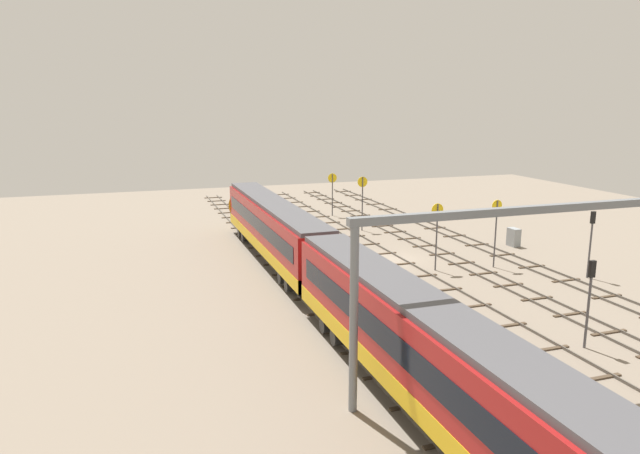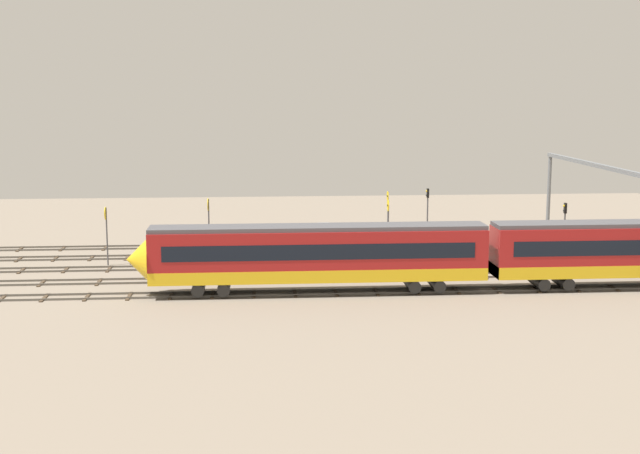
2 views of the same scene
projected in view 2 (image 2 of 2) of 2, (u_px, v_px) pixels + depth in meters
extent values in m
plane|color=gray|center=(343.00, 266.00, 71.56)|extent=(92.58, 92.58, 0.00)
cube|color=#59544C|center=(332.00, 243.00, 81.58)|extent=(76.58, 0.07, 0.16)
cube|color=#59544C|center=(333.00, 246.00, 80.17)|extent=(76.58, 0.07, 0.16)
cube|color=#473828|center=(628.00, 241.00, 83.05)|extent=(0.24, 2.40, 0.08)
cube|color=#473828|center=(590.00, 241.00, 82.76)|extent=(0.24, 2.40, 0.08)
cube|color=#473828|center=(551.00, 242.00, 82.47)|extent=(0.24, 2.40, 0.08)
cube|color=#473828|center=(512.00, 242.00, 82.18)|extent=(0.24, 2.40, 0.08)
cube|color=#473828|center=(472.00, 243.00, 81.89)|extent=(0.24, 2.40, 0.08)
cube|color=#473828|center=(433.00, 243.00, 81.60)|extent=(0.24, 2.40, 0.08)
cube|color=#473828|center=(393.00, 244.00, 81.32)|extent=(0.24, 2.40, 0.08)
cube|color=#473828|center=(353.00, 244.00, 81.03)|extent=(0.24, 2.40, 0.08)
cube|color=#473828|center=(312.00, 245.00, 80.74)|extent=(0.24, 2.40, 0.08)
cube|color=#473828|center=(271.00, 246.00, 80.45)|extent=(0.24, 2.40, 0.08)
cube|color=#473828|center=(230.00, 246.00, 80.16)|extent=(0.24, 2.40, 0.08)
cube|color=#473828|center=(189.00, 247.00, 79.87)|extent=(0.24, 2.40, 0.08)
cube|color=#473828|center=(147.00, 247.00, 79.58)|extent=(0.24, 2.40, 0.08)
cube|color=#473828|center=(105.00, 248.00, 79.29)|extent=(0.24, 2.40, 0.08)
cube|color=#473828|center=(63.00, 248.00, 79.01)|extent=(0.24, 2.40, 0.08)
cube|color=#473828|center=(20.00, 249.00, 78.72)|extent=(0.24, 2.40, 0.08)
cube|color=#59544C|center=(336.00, 252.00, 76.92)|extent=(76.58, 0.07, 0.16)
cube|color=#59544C|center=(338.00, 256.00, 75.51)|extent=(76.58, 0.07, 0.16)
cube|color=#473828|center=(638.00, 250.00, 78.30)|extent=(0.24, 2.40, 0.08)
cube|color=#473828|center=(606.00, 250.00, 78.07)|extent=(0.24, 2.40, 0.08)
cube|color=#473828|center=(573.00, 251.00, 77.84)|extent=(0.24, 2.40, 0.08)
cube|color=#473828|center=(540.00, 251.00, 77.60)|extent=(0.24, 2.40, 0.08)
cube|color=#473828|center=(506.00, 252.00, 77.37)|extent=(0.24, 2.40, 0.08)
cube|color=#473828|center=(473.00, 252.00, 77.14)|extent=(0.24, 2.40, 0.08)
cube|color=#473828|center=(439.00, 253.00, 76.91)|extent=(0.24, 2.40, 0.08)
cube|color=#473828|center=(405.00, 253.00, 76.68)|extent=(0.24, 2.40, 0.08)
cube|color=#473828|center=(371.00, 254.00, 76.45)|extent=(0.24, 2.40, 0.08)
cube|color=#473828|center=(337.00, 254.00, 76.22)|extent=(0.24, 2.40, 0.08)
cube|color=#473828|center=(303.00, 255.00, 75.99)|extent=(0.24, 2.40, 0.08)
cube|color=#473828|center=(268.00, 255.00, 75.76)|extent=(0.24, 2.40, 0.08)
cube|color=#473828|center=(233.00, 256.00, 75.53)|extent=(0.24, 2.40, 0.08)
cube|color=#473828|center=(198.00, 256.00, 75.30)|extent=(0.24, 2.40, 0.08)
cube|color=#473828|center=(163.00, 257.00, 75.06)|extent=(0.24, 2.40, 0.08)
cube|color=#473828|center=(127.00, 257.00, 74.83)|extent=(0.24, 2.40, 0.08)
cube|color=#473828|center=(91.00, 258.00, 74.60)|extent=(0.24, 2.40, 0.08)
cube|color=#473828|center=(55.00, 259.00, 74.37)|extent=(0.24, 2.40, 0.08)
cube|color=#473828|center=(19.00, 259.00, 74.14)|extent=(0.24, 2.40, 0.08)
cube|color=#59544C|center=(342.00, 263.00, 72.26)|extent=(76.58, 0.07, 0.16)
cube|color=#59544C|center=(343.00, 267.00, 70.84)|extent=(76.58, 0.07, 0.16)
cube|color=#473828|center=(607.00, 261.00, 73.26)|extent=(0.24, 2.40, 0.08)
cube|color=#473828|center=(567.00, 262.00, 73.00)|extent=(0.24, 2.40, 0.08)
cube|color=#473828|center=(527.00, 262.00, 72.74)|extent=(0.24, 2.40, 0.08)
cube|color=#473828|center=(486.00, 263.00, 72.47)|extent=(0.24, 2.40, 0.08)
cube|color=#473828|center=(446.00, 264.00, 72.21)|extent=(0.24, 2.40, 0.08)
cube|color=#473828|center=(405.00, 264.00, 71.95)|extent=(0.24, 2.40, 0.08)
cube|color=#473828|center=(363.00, 265.00, 71.69)|extent=(0.24, 2.40, 0.08)
cube|color=#473828|center=(322.00, 266.00, 71.42)|extent=(0.24, 2.40, 0.08)
cube|color=#473828|center=(280.00, 266.00, 71.16)|extent=(0.24, 2.40, 0.08)
cube|color=#473828|center=(238.00, 267.00, 70.90)|extent=(0.24, 2.40, 0.08)
cube|color=#473828|center=(195.00, 268.00, 70.64)|extent=(0.24, 2.40, 0.08)
cube|color=#473828|center=(152.00, 268.00, 70.37)|extent=(0.24, 2.40, 0.08)
cube|color=#473828|center=(109.00, 269.00, 70.11)|extent=(0.24, 2.40, 0.08)
cube|color=#473828|center=(66.00, 270.00, 69.85)|extent=(0.24, 2.40, 0.08)
cube|color=#473828|center=(22.00, 270.00, 69.59)|extent=(0.24, 2.40, 0.08)
cube|color=#59544C|center=(348.00, 275.00, 67.59)|extent=(76.58, 0.07, 0.16)
cube|color=#59544C|center=(350.00, 279.00, 66.18)|extent=(76.58, 0.07, 0.16)
cube|color=#473828|center=(640.00, 273.00, 68.66)|extent=(0.24, 2.40, 0.08)
cube|color=#473828|center=(588.00, 274.00, 68.34)|extent=(0.24, 2.40, 0.08)
cube|color=#473828|center=(536.00, 275.00, 68.01)|extent=(0.24, 2.40, 0.08)
cube|color=#473828|center=(483.00, 275.00, 67.69)|extent=(0.24, 2.40, 0.08)
cube|color=#473828|center=(430.00, 276.00, 67.37)|extent=(0.24, 2.40, 0.08)
cube|color=#473828|center=(376.00, 277.00, 67.05)|extent=(0.24, 2.40, 0.08)
cube|color=#473828|center=(322.00, 278.00, 66.73)|extent=(0.24, 2.40, 0.08)
cube|color=#473828|center=(267.00, 279.00, 66.41)|extent=(0.24, 2.40, 0.08)
cube|color=#473828|center=(211.00, 280.00, 66.09)|extent=(0.24, 2.40, 0.08)
cube|color=#473828|center=(155.00, 281.00, 65.77)|extent=(0.24, 2.40, 0.08)
cube|color=#473828|center=(99.00, 282.00, 65.45)|extent=(0.24, 2.40, 0.08)
cube|color=#473828|center=(42.00, 283.00, 65.13)|extent=(0.24, 2.40, 0.08)
cube|color=#59544C|center=(355.00, 289.00, 62.93)|extent=(76.58, 0.07, 0.16)
cube|color=#59544C|center=(357.00, 294.00, 61.52)|extent=(76.58, 0.07, 0.16)
cube|color=#473828|center=(613.00, 287.00, 63.67)|extent=(0.24, 2.40, 0.08)
cube|color=#473828|center=(574.00, 288.00, 63.45)|extent=(0.24, 2.40, 0.08)
cube|color=#473828|center=(535.00, 289.00, 63.23)|extent=(0.24, 2.40, 0.08)
cube|color=#473828|center=(496.00, 290.00, 63.01)|extent=(0.24, 2.40, 0.08)
cube|color=#473828|center=(456.00, 290.00, 62.78)|extent=(0.24, 2.40, 0.08)
cube|color=#473828|center=(416.00, 291.00, 62.56)|extent=(0.24, 2.40, 0.08)
cube|color=#473828|center=(376.00, 292.00, 62.34)|extent=(0.24, 2.40, 0.08)
cube|color=#473828|center=(336.00, 292.00, 62.12)|extent=(0.24, 2.40, 0.08)
cube|color=#473828|center=(295.00, 293.00, 61.90)|extent=(0.24, 2.40, 0.08)
cube|color=#473828|center=(254.00, 294.00, 61.67)|extent=(0.24, 2.40, 0.08)
cube|color=#473828|center=(213.00, 295.00, 61.45)|extent=(0.24, 2.40, 0.08)
cube|color=#473828|center=(171.00, 295.00, 61.23)|extent=(0.24, 2.40, 0.08)
cube|color=#473828|center=(129.00, 296.00, 61.01)|extent=(0.24, 2.40, 0.08)
cube|color=#473828|center=(87.00, 297.00, 60.79)|extent=(0.24, 2.40, 0.08)
cube|color=#473828|center=(44.00, 298.00, 60.56)|extent=(0.24, 2.40, 0.08)
cube|color=#473828|center=(2.00, 298.00, 60.34)|extent=(0.24, 2.40, 0.08)
cube|color=maroon|center=(319.00, 254.00, 61.57)|extent=(24.00, 2.90, 3.60)
cube|color=gold|center=(319.00, 273.00, 61.79)|extent=(24.00, 2.94, 0.90)
cube|color=#4C4C51|center=(319.00, 227.00, 61.26)|extent=(24.00, 2.50, 0.30)
cube|color=black|center=(317.00, 245.00, 62.94)|extent=(22.00, 0.04, 1.10)
cube|color=black|center=(320.00, 252.00, 60.06)|extent=(22.00, 0.04, 1.10)
cylinder|color=black|center=(436.00, 283.00, 62.58)|extent=(0.90, 2.70, 0.90)
cylinder|color=black|center=(412.00, 283.00, 62.44)|extent=(0.90, 2.70, 0.90)
cylinder|color=black|center=(224.00, 287.00, 61.42)|extent=(0.90, 2.70, 0.90)
cylinder|color=black|center=(199.00, 287.00, 61.29)|extent=(0.90, 2.70, 0.90)
cylinder|color=black|center=(563.00, 281.00, 63.29)|extent=(0.90, 2.70, 0.90)
cylinder|color=black|center=(539.00, 281.00, 63.16)|extent=(0.90, 2.70, 0.90)
cone|color=gold|center=(138.00, 260.00, 60.63)|extent=(1.60, 3.24, 3.24)
cylinder|color=slate|center=(549.00, 197.00, 84.40)|extent=(0.36, 0.36, 8.00)
cube|color=slate|center=(600.00, 166.00, 71.82)|extent=(0.40, 24.82, 0.35)
cylinder|color=#4C4C51|center=(107.00, 237.00, 71.37)|extent=(0.12, 0.12, 4.86)
cylinder|color=yellow|center=(106.00, 213.00, 71.06)|extent=(0.05, 1.06, 1.06)
cube|color=black|center=(105.00, 213.00, 71.05)|extent=(0.02, 0.48, 0.12)
cylinder|color=#4C4C51|center=(209.00, 231.00, 72.16)|extent=(0.12, 0.12, 5.47)
cylinder|color=yellow|center=(208.00, 205.00, 71.79)|extent=(0.05, 1.05, 1.05)
cube|color=black|center=(208.00, 205.00, 71.79)|extent=(0.02, 0.47, 0.12)
cylinder|color=#4C4C51|center=(388.00, 231.00, 73.17)|extent=(0.12, 0.12, 5.23)
cylinder|color=yellow|center=(388.00, 205.00, 72.82)|extent=(0.05, 0.99, 0.99)
cube|color=black|center=(388.00, 205.00, 72.82)|extent=(0.02, 0.45, 0.12)
cylinder|color=#4C4C51|center=(388.00, 221.00, 77.96)|extent=(0.12, 0.12, 5.37)
cylinder|color=yellow|center=(388.00, 196.00, 77.59)|extent=(0.05, 0.88, 0.88)
cube|color=black|center=(387.00, 196.00, 77.59)|extent=(0.02, 0.40, 0.12)
cylinder|color=#4C4C51|center=(427.00, 219.00, 83.29)|extent=(0.14, 0.14, 4.14)
cube|color=black|center=(428.00, 193.00, 82.88)|extent=(0.20, 0.32, 0.90)
sphere|color=yellow|center=(427.00, 191.00, 82.84)|extent=(0.20, 0.20, 0.20)
sphere|color=#262626|center=(427.00, 195.00, 82.90)|extent=(0.20, 0.20, 0.20)
cylinder|color=#4C4C51|center=(564.00, 236.00, 74.63)|extent=(0.14, 0.14, 3.91)
cube|color=black|center=(565.00, 208.00, 74.25)|extent=(0.20, 0.32, 0.90)
sphere|color=yellow|center=(564.00, 206.00, 74.21)|extent=(0.20, 0.20, 0.20)
sphere|color=#262626|center=(564.00, 210.00, 74.27)|extent=(0.20, 0.20, 0.20)
cube|color=gray|center=(324.00, 231.00, 83.62)|extent=(1.17, 0.73, 1.65)
cube|color=#333333|center=(318.00, 229.00, 83.54)|extent=(0.02, 0.51, 0.24)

